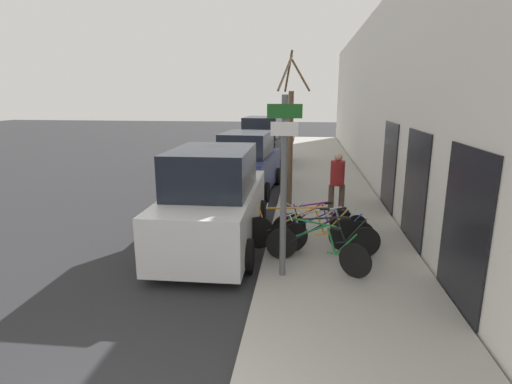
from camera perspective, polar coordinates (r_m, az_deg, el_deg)
ground_plane at (r=14.17m, az=-0.47°, el=-0.15°), size 80.00×80.00×0.00m
sidewalk_curb at (r=16.79m, az=9.61°, el=2.10°), size 3.20×32.00×0.15m
building_facade at (r=16.58m, az=16.26°, el=12.61°), size 0.23×32.00×6.50m
signpost at (r=6.96m, az=3.98°, el=1.40°), size 0.59×0.13×3.23m
bicycle_0 at (r=7.86m, az=8.54°, el=-7.66°), size 1.93×1.36×0.89m
bicycle_1 at (r=8.20m, az=9.64°, el=-6.80°), size 2.31×0.53×0.88m
bicycle_2 at (r=8.55m, az=6.53°, el=-5.61°), size 2.55×0.44×0.98m
bicycle_3 at (r=8.80m, az=9.93°, el=-5.42°), size 1.92×1.05×0.88m
bicycle_4 at (r=9.04m, az=9.96°, el=-5.01°), size 2.05×0.72×0.83m
bicycle_5 at (r=9.37m, az=8.19°, el=-4.29°), size 1.88×0.96×0.83m
parked_car_0 at (r=9.10m, az=-5.98°, el=-1.42°), size 2.13×4.79×2.25m
parked_car_1 at (r=14.17m, az=-1.19°, el=3.88°), size 2.17×4.46×2.14m
parked_car_2 at (r=19.32m, az=0.94°, el=6.78°), size 2.11×4.41×2.40m
pedestrian_near at (r=11.11m, az=11.53°, el=1.81°), size 0.45×0.38×1.73m
street_tree at (r=11.45m, az=4.91°, el=7.45°), size 0.86×1.91×4.43m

